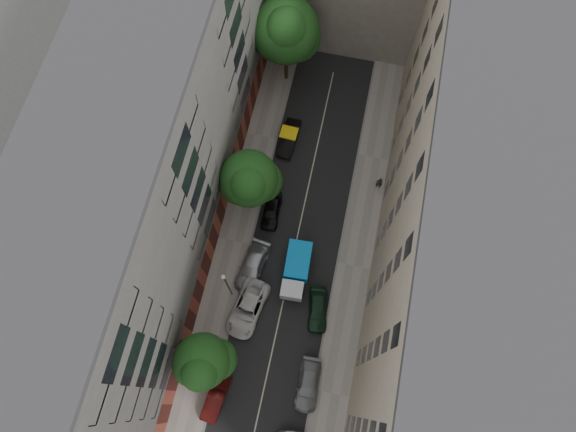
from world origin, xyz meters
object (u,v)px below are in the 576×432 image
(tree_mid, at_px, (250,181))
(tree_far, at_px, (287,33))
(car_left_1, at_px, (216,399))
(car_right_1, at_px, (308,385))
(car_left_2, at_px, (248,308))
(car_left_4, at_px, (271,210))
(car_left_3, at_px, (252,267))
(car_right_2, at_px, (318,309))
(tarp_truck, at_px, (296,270))
(pedestrian, at_px, (379,183))
(car_left_5, at_px, (289,138))
(tree_near, at_px, (203,363))
(lamp_post, at_px, (227,284))

(tree_mid, xyz_separation_m, tree_far, (0.07, 14.14, 1.45))
(car_left_1, bearing_deg, car_right_1, 27.93)
(car_left_2, height_order, car_left_4, car_left_2)
(car_left_3, bearing_deg, car_right_2, -12.45)
(tarp_truck, distance_m, pedestrian, 11.38)
(car_left_4, height_order, tree_mid, tree_mid)
(car_left_2, distance_m, tree_mid, 10.92)
(car_left_4, distance_m, tree_far, 16.00)
(tarp_truck, xyz_separation_m, car_right_1, (2.90, -9.05, -0.64))
(car_left_5, bearing_deg, car_right_1, -71.10)
(car_left_3, xyz_separation_m, pedestrian, (9.67, 10.18, 0.31))
(tree_far, height_order, pedestrian, tree_far)
(tree_near, relative_size, tree_mid, 0.97)
(tarp_truck, distance_m, lamp_post, 6.64)
(car_right_1, relative_size, lamp_post, 0.65)
(car_right_1, bearing_deg, tree_far, 103.38)
(tarp_truck, bearing_deg, car_left_1, -112.47)
(car_right_2, xyz_separation_m, tree_mid, (-7.64, 8.42, 4.90))
(tree_far, bearing_deg, car_left_3, -86.49)
(tarp_truck, distance_m, tree_mid, 8.74)
(car_left_3, height_order, car_left_5, car_left_3)
(car_left_4, relative_size, car_left_5, 0.93)
(tarp_truck, distance_m, car_left_3, 3.93)
(car_right_1, relative_size, pedestrian, 2.53)
(pedestrian, bearing_deg, tarp_truck, 57.98)
(car_left_3, bearing_deg, tarp_truck, 14.49)
(car_right_1, relative_size, car_right_2, 1.09)
(car_left_2, distance_m, pedestrian, 16.62)
(car_right_2, bearing_deg, tree_mid, 123.09)
(car_right_2, xyz_separation_m, tree_near, (-7.57, -6.51, 4.87))
(car_left_4, height_order, lamp_post, lamp_post)
(tree_far, bearing_deg, lamp_post, -89.99)
(car_left_2, bearing_deg, car_left_3, 106.52)
(tarp_truck, distance_m, tree_near, 11.49)
(car_left_1, relative_size, pedestrian, 2.22)
(car_right_2, bearing_deg, car_left_2, -177.57)
(car_left_3, height_order, car_right_1, car_left_3)
(car_left_5, distance_m, tree_near, 22.70)
(tarp_truck, relative_size, tree_near, 0.64)
(tree_mid, bearing_deg, tarp_truck, -47.15)
(car_left_3, xyz_separation_m, tree_near, (-1.23, -8.97, 4.85))
(tree_near, xyz_separation_m, pedestrian, (10.90, 19.15, -4.54))
(lamp_post, bearing_deg, tree_mid, 90.46)
(car_left_1, relative_size, tree_near, 0.49)
(car_left_3, xyz_separation_m, car_left_4, (0.47, 5.54, -0.04))
(car_left_4, relative_size, car_right_2, 0.96)
(pedestrian, bearing_deg, tree_far, -43.69)
(pedestrian, bearing_deg, lamp_post, 48.21)
(tarp_truck, relative_size, car_left_1, 1.32)
(car_left_1, distance_m, car_left_5, 24.41)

